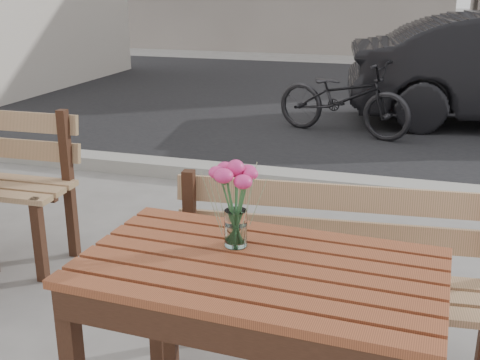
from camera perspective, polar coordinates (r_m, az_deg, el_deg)
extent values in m
cube|color=black|center=(8.83, 13.63, 7.20)|extent=(30.00, 8.00, 0.00)
cube|color=#9A9892|center=(4.95, 10.35, -0.45)|extent=(30.00, 0.25, 0.12)
cube|color=brown|center=(2.01, 1.81, -8.30)|extent=(1.23, 0.75, 0.03)
cube|color=black|center=(2.62, -7.91, -10.88)|extent=(0.06, 0.06, 0.71)
cube|color=black|center=(2.38, 17.23, -14.86)|extent=(0.06, 0.06, 0.71)
cube|color=olive|center=(2.50, 8.78, -10.14)|extent=(1.44, 0.52, 0.03)
cube|color=olive|center=(2.59, 9.28, -3.32)|extent=(1.40, 0.17, 0.38)
cube|color=black|center=(2.57, -6.65, -14.76)|extent=(0.06, 0.06, 0.46)
cube|color=black|center=(2.74, -4.74, -7.74)|extent=(0.06, 0.06, 0.85)
cylinder|color=white|center=(2.11, -0.40, -4.59)|extent=(0.08, 0.08, 0.13)
cylinder|color=#35713E|center=(2.08, -0.41, -2.90)|extent=(0.05, 0.05, 0.27)
cube|color=black|center=(3.55, -18.57, -5.50)|extent=(0.06, 0.06, 0.50)
cube|color=black|center=(3.75, -16.01, -0.53)|extent=(0.06, 0.06, 0.92)
imported|color=black|center=(6.76, 9.75, 7.69)|extent=(1.66, 0.99, 0.82)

